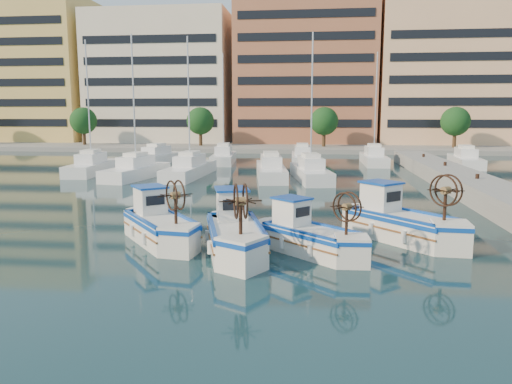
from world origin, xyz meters
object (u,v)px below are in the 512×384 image
Objects in this scene: fishing_boat_b at (235,231)px; fishing_boat_d at (401,221)px; fishing_boat_a at (159,224)px; fishing_boat_c at (309,235)px.

fishing_boat_b is 1.03× the size of fishing_boat_d.
fishing_boat_d is (10.00, 1.47, 0.05)m from fishing_boat_a.
fishing_boat_b reaches higher than fishing_boat_c.
fishing_boat_d reaches higher than fishing_boat_a.
fishing_boat_a is at bearing 146.96° from fishing_boat_d.
fishing_boat_c is (2.84, 0.22, -0.10)m from fishing_boat_b.
fishing_boat_a is 3.56m from fishing_boat_b.
fishing_boat_b is at bearing 137.01° from fishing_boat_c.
fishing_boat_a is at bearing 145.79° from fishing_boat_b.
fishing_boat_c is (6.21, -0.96, -0.07)m from fishing_boat_a.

